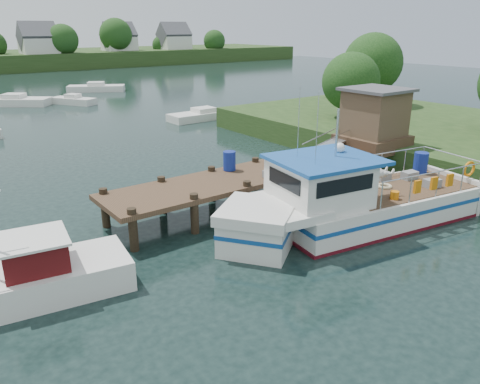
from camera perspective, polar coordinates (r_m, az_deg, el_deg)
ground_plane at (r=20.63m, az=-0.27°, el=-1.73°), size 160.00×160.00×0.00m
near_shore at (r=32.36m, az=25.64°, el=7.97°), size 16.00×30.00×7.76m
dock at (r=24.26m, az=12.26°, el=6.61°), size 16.60×3.00×4.78m
lobster_boat at (r=18.58m, az=13.04°, el=-1.34°), size 11.72×4.92×5.63m
work_boat at (r=15.01m, az=-26.49°, el=-9.94°), size 7.43×3.14×3.88m
moored_far at (r=60.93m, az=-17.12°, el=12.04°), size 6.92×5.19×1.13m
moored_b at (r=51.26m, az=-19.65°, el=10.47°), size 3.82×4.89×1.05m
moored_c at (r=40.53m, az=-4.42°, el=9.37°), size 6.30×2.27×0.99m
moored_d at (r=52.70m, az=-25.80°, el=9.95°), size 6.87×6.11×1.17m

